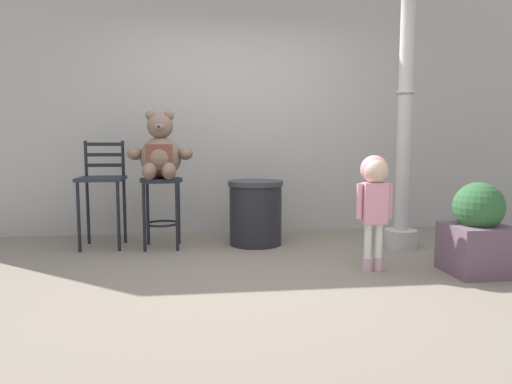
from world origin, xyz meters
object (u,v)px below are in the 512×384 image
bar_stool_with_teddy (162,197)px  teddy_bear (160,153)px  child_walking (374,187)px  lamppost (404,144)px  planter_with_shrub (477,232)px  bar_chair_empty (102,184)px  trash_bin (256,212)px

bar_stool_with_teddy → teddy_bear: (0.00, -0.03, 0.44)m
teddy_bear → child_walking: (1.80, -1.02, -0.26)m
teddy_bear → bar_stool_with_teddy: bearing=90.0°
child_walking → lamppost: size_ratio=0.36×
teddy_bear → planter_with_shrub: size_ratio=0.90×
teddy_bear → bar_chair_empty: teddy_bear is taller
trash_bin → lamppost: (1.44, -0.31, 0.71)m
teddy_bear → lamppost: size_ratio=0.25×
lamppost → planter_with_shrub: 1.21m
bar_stool_with_teddy → lamppost: 2.47m
bar_stool_with_teddy → planter_with_shrub: (2.59, -1.24, -0.17)m
lamppost → planter_with_shrub: (0.20, -0.97, -0.70)m
teddy_bear → bar_chair_empty: size_ratio=0.62×
planter_with_shrub → bar_stool_with_teddy: bearing=154.4°
child_walking → trash_bin: 1.43m
child_walking → bar_chair_empty: bearing=29.4°
teddy_bear → planter_with_shrub: teddy_bear is taller
bar_stool_with_teddy → lamppost: size_ratio=0.27×
teddy_bear → bar_chair_empty: 0.69m
bar_stool_with_teddy → child_walking: (1.80, -1.05, 0.18)m
bar_stool_with_teddy → teddy_bear: size_ratio=1.06×
teddy_bear → child_walking: bearing=-29.6°
bar_stool_with_teddy → child_walking: child_walking is taller
trash_bin → bar_chair_empty: bearing=177.2°
child_walking → planter_with_shrub: 0.89m
trash_bin → planter_with_shrub: 2.08m
child_walking → trash_bin: (-0.85, 1.09, -0.36)m
lamppost → bar_chair_empty: bearing=172.6°
child_walking → bar_chair_empty: 2.66m
child_walking → bar_chair_empty: (-2.39, 1.17, -0.05)m
lamppost → bar_chair_empty: 3.04m
planter_with_shrub → child_walking: bearing=166.5°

